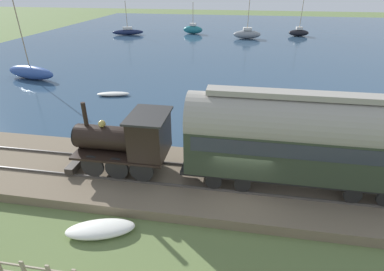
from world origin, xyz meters
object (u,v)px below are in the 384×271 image
object	(u,v)px
sailboat_gray	(247,34)
sailboat_black	(299,32)
passenger_coach	(301,137)
sailboat_teal	(193,29)
sailboat_blue	(31,72)
beached_dinghy	(100,229)
rowboat_off_pier	(113,94)
rowboat_near_shore	(303,131)
rowboat_mid_harbor	(382,153)
steam_locomotive	(130,139)
rowboat_far_out	(299,102)
sailboat_navy	(128,32)

from	to	relation	value
sailboat_gray	sailboat_black	size ratio (longest dim) A/B	0.92
passenger_coach	sailboat_teal	xyz separation A→B (m)	(47.34, 12.60, -2.34)
sailboat_blue	beached_dinghy	distance (m)	25.20
sailboat_gray	rowboat_off_pier	bearing A→B (deg)	153.10
sailboat_gray	rowboat_off_pier	distance (m)	33.78
rowboat_near_shore	rowboat_mid_harbor	bearing A→B (deg)	-66.24
sailboat_blue	sailboat_teal	distance (m)	34.19
passenger_coach	sailboat_teal	distance (m)	49.04
sailboat_black	rowboat_mid_harbor	size ratio (longest dim) A/B	3.10
rowboat_mid_harbor	steam_locomotive	bearing A→B (deg)	67.80
rowboat_far_out	rowboat_near_shore	bearing A→B (deg)	-140.03
rowboat_mid_harbor	sailboat_navy	bearing A→B (deg)	-3.02
sailboat_blue	rowboat_mid_harbor	world-z (taller)	sailboat_blue
passenger_coach	sailboat_blue	size ratio (longest dim) A/B	1.34
passenger_coach	sailboat_navy	xyz separation A→B (m)	(43.88, 24.45, -2.57)
sailboat_navy	sailboat_black	bearing A→B (deg)	-100.83
sailboat_gray	sailboat_blue	size ratio (longest dim) A/B	0.81
steam_locomotive	sailboat_black	size ratio (longest dim) A/B	0.74
passenger_coach	rowboat_near_shore	distance (m)	7.63
sailboat_black	rowboat_far_out	xyz separation A→B (m)	(-35.45, 4.88, -0.46)
steam_locomotive	sailboat_teal	size ratio (longest dim) A/B	0.91
sailboat_blue	rowboat_far_out	size ratio (longest dim) A/B	3.11
sailboat_black	rowboat_near_shore	size ratio (longest dim) A/B	2.52
sailboat_blue	rowboat_far_out	world-z (taller)	sailboat_blue
sailboat_teal	sailboat_black	bearing A→B (deg)	-84.25
steam_locomotive	rowboat_mid_harbor	distance (m)	14.58
passenger_coach	sailboat_blue	distance (m)	28.89
steam_locomotive	sailboat_black	xyz separation A→B (m)	(47.82, -14.99, -1.71)
sailboat_gray	beached_dinghy	distance (m)	47.70
rowboat_mid_harbor	beached_dinghy	world-z (taller)	beached_dinghy
rowboat_near_shore	sailboat_black	bearing A→B (deg)	45.63
sailboat_blue	sailboat_black	world-z (taller)	sailboat_blue
sailboat_navy	beached_dinghy	distance (m)	50.50
rowboat_near_shore	sailboat_gray	bearing A→B (deg)	59.35
sailboat_teal	rowboat_far_out	distance (m)	37.97
rowboat_mid_harbor	rowboat_far_out	distance (m)	8.61
sailboat_gray	rowboat_near_shore	bearing A→B (deg)	179.49
sailboat_blue	rowboat_mid_harbor	size ratio (longest dim) A/B	3.50
rowboat_near_shore	beached_dinghy	size ratio (longest dim) A/B	0.92
sailboat_black	rowboat_mid_harbor	distance (m)	43.31
sailboat_blue	rowboat_far_out	distance (m)	26.76
sailboat_gray	rowboat_off_pier	size ratio (longest dim) A/B	2.13
sailboat_teal	beached_dinghy	xyz separation A→B (m)	(-51.19, -4.61, -0.58)
rowboat_near_shore	sailboat_blue	bearing A→B (deg)	125.30
steam_locomotive	sailboat_blue	size ratio (longest dim) A/B	0.65
sailboat_teal	beached_dinghy	distance (m)	51.40
sailboat_navy	rowboat_mid_harbor	world-z (taller)	sailboat_navy
sailboat_navy	rowboat_mid_harbor	distance (m)	49.61
steam_locomotive	sailboat_black	world-z (taller)	sailboat_black
sailboat_black	rowboat_far_out	bearing A→B (deg)	168.60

